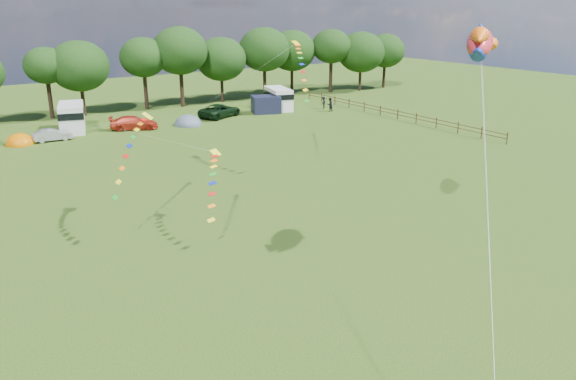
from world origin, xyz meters
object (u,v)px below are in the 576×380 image
walker_b (323,102)px  tent_greyblue (188,125)px  campervan_c (72,116)px  car_b (53,135)px  car_c (134,123)px  tent_orange (20,144)px  campervan_d (278,98)px  walker_a (330,105)px  car_d (220,111)px  fish_kite (480,43)px

walker_b → tent_greyblue: bearing=-29.5°
campervan_c → walker_b: 30.84m
car_b → walker_b: (33.42, -0.20, 0.16)m
car_c → tent_greyblue: bearing=-78.4°
campervan_c → car_b: bearing=157.0°
car_b → car_c: car_c is taller
car_c → tent_orange: car_c is taller
car_b → campervan_d: (28.26, 2.62, 0.84)m
campervan_d → walker_a: (4.53, -4.98, -0.58)m
car_d → campervan_c: 16.76m
campervan_d → walker_b: 5.91m
car_b → walker_b: walker_b is taller
car_d → campervan_c: campervan_c is taller
walker_b → car_b: bearing=-30.3°
fish_kite → walker_a: bearing=25.9°
car_d → campervan_d: 8.84m
tent_orange → walker_a: walker_a is taller
campervan_c → tent_greyblue: (11.51, -4.05, -1.53)m
tent_orange → tent_greyblue: 17.35m
campervan_c → walker_a: bearing=-87.1°
car_b → tent_orange: size_ratio=1.16×
campervan_d → campervan_c: bearing=102.4°
tent_orange → tent_greyblue: size_ratio=0.87×
car_c → car_d: (10.95, 1.13, 0.06)m
walker_a → tent_orange: bearing=-13.9°
car_c → walker_a: size_ratio=2.81×
tent_orange → walker_a: (35.78, -2.62, 0.85)m
tent_greyblue → tent_orange: bearing=178.0°
car_b → car_d: car_d is taller
tent_orange → campervan_c: bearing=30.6°
car_b → fish_kite: size_ratio=0.91×
car_c → fish_kite: bearing=-150.0°
car_c → campervan_d: size_ratio=0.82×
walker_a → tent_greyblue: bearing=-16.0°
car_c → tent_orange: size_ratio=1.64×
car_c → car_d: car_d is taller
car_d → walker_a: size_ratio=3.33×
campervan_d → tent_greyblue: 14.30m
car_b → tent_orange: (-2.99, 0.26, -0.59)m
car_b → tent_greyblue: bearing=-89.5°
campervan_c → campervan_d: (25.43, -1.09, -0.10)m
car_b → walker_b: bearing=-88.5°
car_d → walker_a: bearing=-131.2°
car_b → walker_a: 32.88m
campervan_d → fish_kite: size_ratio=1.56×
car_b → campervan_c: 4.76m
tent_greyblue → walker_b: bearing=0.4°
fish_kite → campervan_c: bearing=67.7°
campervan_d → tent_orange: 31.37m
car_c → walker_b: 24.91m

